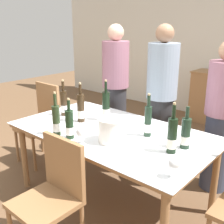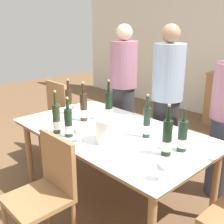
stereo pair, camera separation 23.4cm
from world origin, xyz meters
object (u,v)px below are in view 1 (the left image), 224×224
Objects in this scene: wine_bottle_4 at (56,121)px; person_guest_left at (161,103)px; wine_bottle_2 at (63,104)px; wine_glass_0 at (81,132)px; person_guest_right at (221,120)px; person_host at (115,92)px; wine_glass_1 at (174,164)px; ice_bucket at (111,129)px; wine_bottle_1 at (81,109)px; dining_table at (112,137)px; wine_bottle_6 at (70,125)px; chair_left_end at (43,119)px; wine_bottle_0 at (186,134)px; wine_bottle_5 at (148,121)px; wine_bottle_7 at (172,136)px; chair_near_front at (54,190)px; wine_glass_2 at (67,111)px; wine_bottle_3 at (106,107)px.

person_guest_left is at bearing 73.35° from wine_bottle_4.
wine_glass_0 is (0.67, -0.37, -0.03)m from wine_bottle_2.
person_host is at bearing -177.69° from person_guest_right.
ice_bucket is at bearing 166.22° from wine_glass_1.
wine_bottle_2 is (-0.28, 0.01, -0.01)m from wine_bottle_1.
person_host reaches higher than dining_table.
wine_glass_0 is 1.04× the size of wine_glass_1.
wine_bottle_6 is (0.52, -0.36, -0.01)m from wine_bottle_2.
wine_glass_1 is 2.12m from chair_left_end.
wine_bottle_6 is at bearing -23.33° from chair_left_end.
dining_table is at bearing -93.32° from person_guest_left.
wine_bottle_5 is (-0.36, 0.01, 0.02)m from wine_bottle_0.
person_guest_right reaches higher than wine_glass_0.
wine_bottle_6 is 0.99m from wine_glass_1.
wine_bottle_7 reaches higher than ice_bucket.
wine_bottle_7 is (0.64, -0.04, 0.19)m from dining_table.
person_guest_left reaches higher than wine_bottle_6.
ice_bucket is 0.14× the size of person_host.
wine_bottle_0 is at bearing 29.43° from ice_bucket.
person_guest_right is (1.06, 0.89, -0.10)m from wine_bottle_1.
wine_bottle_5 reaches higher than chair_near_front.
ice_bucket is 0.58× the size of wine_bottle_1.
chair_left_end reaches higher than wine_glass_2.
wine_glass_1 is 0.09× the size of person_guest_right.
person_guest_right is at bearing 97.44° from wine_glass_1.
ice_bucket reaches higher than wine_glass_0.
chair_left_end is at bearing -157.68° from person_guest_right.
wine_bottle_0 is at bearing 29.43° from wine_bottle_6.
person_guest_left is at bearing 56.22° from wine_glass_2.
wine_bottle_4 is (-0.30, -0.39, 0.19)m from dining_table.
person_host reaches higher than wine_bottle_7.
wine_bottle_1 is 1.12× the size of wine_bottle_6.
person_host is at bearing 106.24° from wine_bottle_4.
chair_near_front is at bearing -127.06° from wine_bottle_7.
wine_bottle_4 is 1.00m from wine_bottle_7.
ice_bucket is 0.25m from wine_glass_0.
wine_bottle_0 is (0.52, 0.29, 0.01)m from ice_bucket.
wine_bottle_3 is 2.98× the size of wine_glass_1.
wine_glass_2 is at bearing 150.62° from wine_glass_0.
wine_bottle_0 reaches higher than chair_left_end.
person_guest_left reaches higher than wine_bottle_7.
ice_bucket is 0.59× the size of wine_bottle_4.
wine_glass_1 is (0.99, 0.01, -0.02)m from wine_bottle_6.
person_host is at bearing 88.50° from wine_bottle_2.
wine_bottle_4 is 0.26× the size of person_guest_right.
ice_bucket is 0.60× the size of wine_bottle_5.
wine_glass_2 is at bearing 142.26° from wine_bottle_6.
wine_bottle_1 is at bearing -2.43° from wine_bottle_2.
wine_bottle_5 is (0.99, 0.12, 0.00)m from wine_bottle_2.
wine_glass_0 is (0.16, -0.01, -0.02)m from wine_bottle_6.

